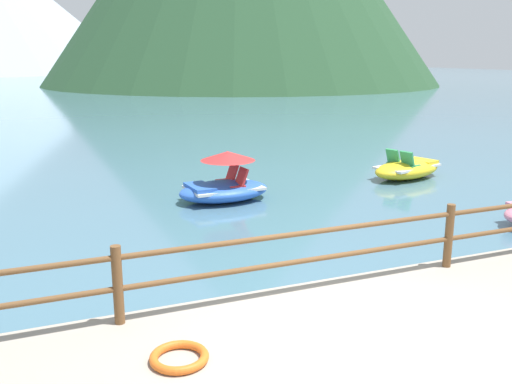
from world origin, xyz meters
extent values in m
plane|color=#477084|center=(0.00, 40.00, 0.00)|extent=(200.00, 200.00, 0.00)
cylinder|color=brown|center=(-2.38, 1.55, 0.88)|extent=(0.12, 0.12, 0.95)
cylinder|color=brown|center=(2.38, 1.55, 0.88)|extent=(0.12, 0.12, 0.95)
cylinder|color=brown|center=(0.00, 1.55, 1.21)|extent=(23.80, 0.07, 0.07)
cylinder|color=brown|center=(0.00, 1.55, 0.83)|extent=(23.80, 0.07, 0.07)
torus|color=orange|center=(-1.95, 0.47, 0.45)|extent=(0.61, 0.61, 0.09)
ellipsoid|color=blue|center=(1.08, 7.88, 0.24)|extent=(2.34, 1.55, 0.48)
cube|color=silver|center=(1.08, 7.88, 0.32)|extent=(1.83, 1.27, 0.06)
cube|color=red|center=(1.23, 8.17, 0.39)|extent=(0.43, 0.43, 0.08)
cube|color=red|center=(1.41, 8.18, 0.61)|extent=(0.24, 0.41, 0.43)
cube|color=red|center=(1.27, 7.61, 0.39)|extent=(0.43, 0.43, 0.08)
cube|color=red|center=(1.45, 7.63, 0.61)|extent=(0.24, 0.41, 0.43)
cube|color=blue|center=(0.46, 7.83, 0.38)|extent=(0.57, 1.00, 0.12)
cone|color=red|center=(1.19, 7.88, 1.09)|extent=(1.41, 1.41, 0.22)
ellipsoid|color=yellow|center=(6.76, 8.31, 0.26)|extent=(2.69, 1.88, 0.51)
cube|color=silver|center=(6.76, 8.31, 0.35)|extent=(2.11, 1.51, 0.06)
cube|color=#339956|center=(6.66, 8.03, 0.42)|extent=(0.50, 0.50, 0.08)
cube|color=#339956|center=(6.49, 7.97, 0.64)|extent=(0.32, 0.44, 0.43)
cube|color=#339956|center=(6.52, 8.49, 0.42)|extent=(0.50, 0.50, 0.08)
cube|color=#339956|center=(6.34, 8.44, 0.64)|extent=(0.32, 0.44, 0.43)
cube|color=yellow|center=(7.41, 8.51, 0.41)|extent=(0.76, 0.97, 0.12)
cone|color=#284C2D|center=(12.33, 67.02, 9.79)|extent=(25.70, 25.70, 19.58)
camera|label=1|loc=(-3.17, -4.59, 3.45)|focal=39.29mm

